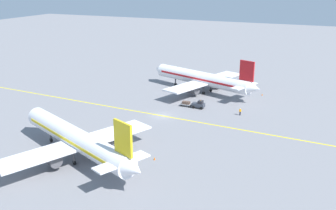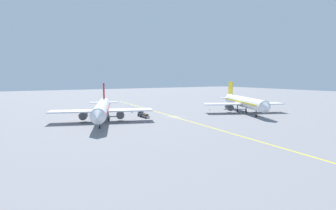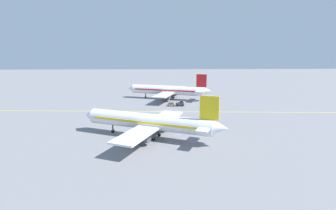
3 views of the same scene
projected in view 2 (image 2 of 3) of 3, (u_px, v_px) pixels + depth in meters
ground_plane at (174, 117)px, 82.16m from camera, size 400.00×400.00×0.00m
apron_yellow_centreline at (174, 117)px, 82.16m from camera, size 7.93×119.79×0.01m
airplane_at_gate at (244, 102)px, 91.45m from camera, size 27.73×33.72×10.60m
airplane_adjacent_stand at (102, 109)px, 72.50m from camera, size 28.16×34.50×10.60m
baggage_tug_dark at (141, 114)px, 82.83m from camera, size 1.82×3.04×2.11m
baggage_cart_trailing at (146, 115)px, 79.96m from camera, size 1.46×2.63×1.24m
ground_crew_worker at (132, 110)px, 92.20m from camera, size 0.46×0.42×1.68m
traffic_cone_near_nose at (210, 109)px, 99.84m from camera, size 0.32×0.32×0.55m
traffic_cone_mid_apron at (208, 113)px, 87.84m from camera, size 0.32×0.32×0.55m
traffic_cone_by_wingtip at (78, 115)px, 84.62m from camera, size 0.32×0.32×0.55m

